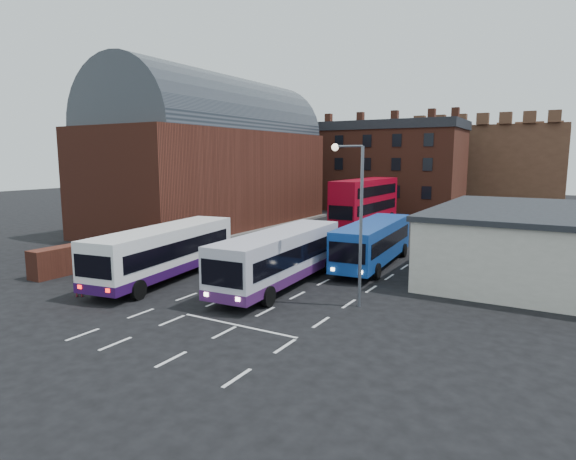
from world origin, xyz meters
The scene contains 13 objects.
ground centered at (0.00, 0.00, 0.00)m, with size 180.00×180.00×0.00m, color black.
railway_station centered at (-15.50, 21.00, 7.64)m, with size 12.00×28.00×16.00m.
forecourt_wall centered at (-10.20, 2.00, 0.90)m, with size 1.20×10.00×1.80m, color #602B1E.
cream_building centered at (15.00, 14.00, 2.16)m, with size 10.40×16.40×4.25m.
brick_terrace centered at (-6.00, 46.00, 5.50)m, with size 22.00×10.00×11.00m, color brown.
castle_keep centered at (6.00, 66.00, 6.00)m, with size 22.00×22.00×12.00m, color brown.
bus_white_outbound centered at (-3.71, 1.46, 1.88)m, with size 4.26×11.92×3.18m.
bus_white_inbound centered at (3.18, 3.59, 1.86)m, with size 3.41×11.71×3.16m.
bus_blue centered at (6.00, 11.26, 1.78)m, with size 3.44×11.23×3.02m.
bus_red_double centered at (-1.57, 29.25, 2.68)m, with size 3.28×12.65×5.05m.
street_lamp centered at (8.32, 2.25, 4.85)m, with size 1.64×0.39×8.04m.
pedestrian_red centered at (-5.00, -3.65, 0.82)m, with size 0.60×0.39×1.63m, color maroon.
pedestrian_beige centered at (-4.04, -2.68, 0.73)m, with size 0.71×0.55×1.46m, color tan.
Camera 1 is at (17.18, -19.56, 7.38)m, focal length 30.00 mm.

